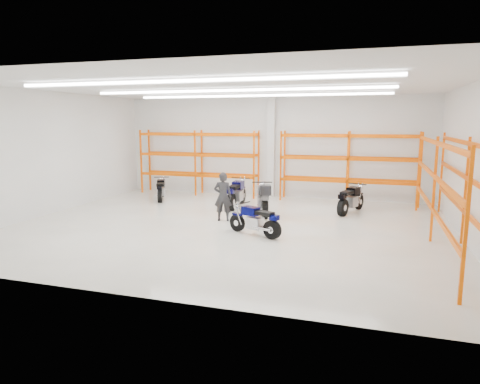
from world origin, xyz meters
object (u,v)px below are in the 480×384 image
(motorcycle_back_a, at_px, (161,190))
(motorcycle_back_d, at_px, (350,200))
(motorcycle_back_b, at_px, (236,194))
(structural_column, at_px, (271,147))
(motorcycle_back_c, at_px, (263,199))
(motorcycle_main, at_px, (256,221))
(standing_man, at_px, (223,197))

(motorcycle_back_a, relative_size, motorcycle_back_d, 0.89)
(motorcycle_back_a, height_order, motorcycle_back_b, motorcycle_back_b)
(motorcycle_back_d, distance_m, structural_column, 4.80)
(motorcycle_back_a, height_order, motorcycle_back_c, motorcycle_back_c)
(motorcycle_back_b, xyz_separation_m, motorcycle_back_d, (4.41, 0.23, -0.03))
(motorcycle_back_c, height_order, structural_column, structural_column)
(motorcycle_back_a, distance_m, motorcycle_back_c, 5.26)
(motorcycle_main, distance_m, motorcycle_back_b, 4.35)
(motorcycle_back_a, height_order, standing_man, standing_man)
(motorcycle_main, bearing_deg, standing_man, 136.26)
(structural_column, bearing_deg, motorcycle_back_b, -105.22)
(motorcycle_main, distance_m, motorcycle_back_a, 7.08)
(motorcycle_main, height_order, structural_column, structural_column)
(motorcycle_back_b, height_order, motorcycle_back_d, motorcycle_back_b)
(motorcycle_back_b, bearing_deg, structural_column, 74.78)
(motorcycle_back_c, bearing_deg, motorcycle_back_b, 142.48)
(motorcycle_back_b, relative_size, motorcycle_back_c, 0.98)
(structural_column, bearing_deg, motorcycle_back_a, -152.49)
(motorcycle_back_c, relative_size, standing_man, 1.38)
(motorcycle_back_a, relative_size, structural_column, 0.41)
(motorcycle_back_b, distance_m, standing_man, 2.40)
(motorcycle_back_c, bearing_deg, structural_column, 99.29)
(motorcycle_main, bearing_deg, motorcycle_back_d, 58.72)
(motorcycle_back_d, bearing_deg, structural_column, 144.88)
(motorcycle_back_a, distance_m, structural_column, 5.26)
(motorcycle_back_a, xyz_separation_m, standing_man, (3.90, -2.88, 0.40))
(motorcycle_back_b, distance_m, structural_column, 3.37)
(standing_man, bearing_deg, motorcycle_back_d, -159.70)
(motorcycle_back_d, xyz_separation_m, standing_man, (-4.13, -2.59, 0.35))
(motorcycle_back_c, bearing_deg, standing_man, -130.65)
(structural_column, bearing_deg, motorcycle_back_c, -80.71)
(motorcycle_back_c, xyz_separation_m, motorcycle_back_d, (3.02, 1.30, -0.09))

